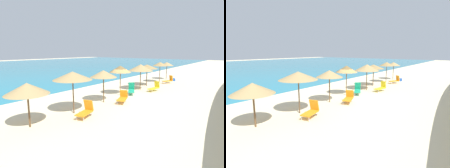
# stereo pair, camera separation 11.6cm
# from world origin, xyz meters

# --- Properties ---
(ground_plane) EXTENTS (160.00, 160.00, 0.00)m
(ground_plane) POSITION_xyz_m (0.00, 0.00, 0.00)
(ground_plane) COLOR beige
(beach_umbrella_1) EXTENTS (2.36, 2.36, 2.49)m
(beach_umbrella_1) POSITION_xyz_m (-9.18, 0.68, 2.18)
(beach_umbrella_1) COLOR brown
(beach_umbrella_1) RESTS_ON ground_plane
(beach_umbrella_2) EXTENTS (2.60, 2.60, 2.84)m
(beach_umbrella_2) POSITION_xyz_m (-6.15, 0.49, 2.56)
(beach_umbrella_2) COLOR brown
(beach_umbrella_2) RESTS_ON ground_plane
(beach_umbrella_3) EXTENTS (2.18, 2.18, 2.65)m
(beach_umbrella_3) POSITION_xyz_m (-2.86, 0.56, 2.36)
(beach_umbrella_3) COLOR brown
(beach_umbrella_3) RESTS_ON ground_plane
(beach_umbrella_4) EXTENTS (2.08, 2.08, 2.83)m
(beach_umbrella_4) POSITION_xyz_m (-0.00, 0.86, 2.51)
(beach_umbrella_4) COLOR brown
(beach_umbrella_4) RESTS_ON ground_plane
(beach_umbrella_5) EXTENTS (2.62, 2.62, 2.78)m
(beach_umbrella_5) POSITION_xyz_m (3.21, 0.43, 2.44)
(beach_umbrella_5) COLOR brown
(beach_umbrella_5) RESTS_ON ground_plane
(beach_umbrella_6) EXTENTS (2.52, 2.52, 2.58)m
(beach_umbrella_6) POSITION_xyz_m (5.79, 0.94, 2.34)
(beach_umbrella_6) COLOR brown
(beach_umbrella_6) RESTS_ON ground_plane
(beach_umbrella_7) EXTENTS (1.96, 1.96, 2.73)m
(beach_umbrella_7) POSITION_xyz_m (9.09, 0.68, 2.47)
(beach_umbrella_7) COLOR brown
(beach_umbrella_7) RESTS_ON ground_plane
(beach_umbrella_8) EXTENTS (1.92, 1.92, 2.56)m
(beach_umbrella_8) POSITION_xyz_m (12.13, 0.87, 2.30)
(beach_umbrella_8) COLOR brown
(beach_umbrella_8) RESTS_ON ground_plane
(lounge_chair_0) EXTENTS (1.56, 0.79, 1.02)m
(lounge_chair_0) POSITION_xyz_m (3.65, -1.02, 0.41)
(lounge_chair_0) COLOR yellow
(lounge_chair_0) RESTS_ON ground_plane
(lounge_chair_1) EXTENTS (1.39, 0.92, 1.07)m
(lounge_chair_1) POSITION_xyz_m (-6.25, -0.74, 0.46)
(lounge_chair_1) COLOR orange
(lounge_chair_1) RESTS_ON ground_plane
(lounge_chair_2) EXTENTS (1.51, 1.18, 1.01)m
(lounge_chair_2) POSITION_xyz_m (9.21, -0.50, 0.41)
(lounge_chair_2) COLOR orange
(lounge_chair_2) RESTS_ON ground_plane
(lounge_chair_3) EXTENTS (1.67, 1.31, 1.10)m
(lounge_chair_3) POSITION_xyz_m (1.00, 0.22, 0.47)
(lounge_chair_3) COLOR #199972
(lounge_chair_3) RESTS_ON ground_plane
(lounge_chair_4) EXTENTS (1.50, 1.09, 0.99)m
(lounge_chair_4) POSITION_xyz_m (-2.05, -0.77, 0.44)
(lounge_chair_4) COLOR orange
(lounge_chair_4) RESTS_ON ground_plane
(cooler_box) EXTENTS (0.57, 0.65, 0.38)m
(cooler_box) POSITION_xyz_m (11.41, -0.42, 0.19)
(cooler_box) COLOR blue
(cooler_box) RESTS_ON ground_plane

